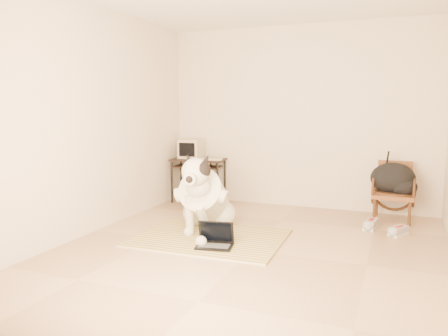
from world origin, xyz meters
The scene contains 15 objects.
floor centered at (0.00, 0.00, 0.00)m, with size 4.50×4.50×0.00m, color tan.
wall_back centered at (0.00, 2.25, 1.35)m, with size 4.50×4.50×0.00m, color beige.
wall_front centered at (0.00, -2.25, 1.35)m, with size 4.50×4.50×0.00m, color beige.
wall_left centered at (-2.00, 0.00, 1.35)m, with size 4.50×4.50×0.00m, color beige.
rug centered at (-0.58, 0.23, 0.01)m, with size 1.71×1.32×0.02m.
dog centered at (-0.76, 0.49, 0.40)m, with size 0.68×1.37×1.02m.
laptop centered at (-0.39, -0.06, 0.09)m, with size 0.43×0.34×0.27m.
computer_desk centered at (-1.53, 1.98, 0.59)m, with size 0.87×0.53×0.69m.
crt_monitor centered at (-1.68, 2.02, 0.84)m, with size 0.35×0.34×0.30m.
desk_keyboard centered at (-1.31, 1.90, 0.71)m, with size 0.41×0.15×0.03m, color #C4B699.
pc_tower centered at (-1.40, 1.96, 0.20)m, with size 0.25×0.45×0.40m.
rattan_chair centered at (1.37, 1.90, 0.39)m, with size 0.53×0.51×0.78m.
backpack centered at (1.38, 1.86, 0.55)m, with size 0.59×0.47×0.42m.
sneaker_left centered at (1.13, 1.36, 0.05)m, with size 0.18×0.33×0.11m.
sneaker_right centered at (1.45, 1.18, 0.05)m, with size 0.25×0.31×0.10m.
Camera 1 is at (1.37, -4.25, 1.51)m, focal length 35.00 mm.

